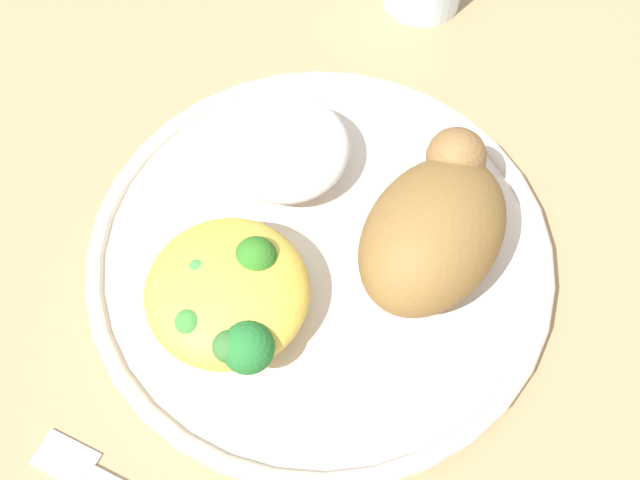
{
  "coord_description": "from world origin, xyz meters",
  "views": [
    {
      "loc": [
        -0.19,
        -0.12,
        0.44
      ],
      "look_at": [
        0.0,
        0.0,
        0.03
      ],
      "focal_mm": 42.68,
      "sensor_mm": 36.0,
      "label": 1
    }
  ],
  "objects_px": {
    "roasted_chicken": "(435,229)",
    "rice_pile": "(287,149)",
    "mac_cheese_with_broccoli": "(229,294)",
    "plate": "(320,255)"
  },
  "relations": [
    {
      "from": "plate",
      "to": "roasted_chicken",
      "type": "bearing_deg",
      "value": -62.22
    },
    {
      "from": "roasted_chicken",
      "to": "mac_cheese_with_broccoli",
      "type": "height_order",
      "value": "roasted_chicken"
    },
    {
      "from": "roasted_chicken",
      "to": "mac_cheese_with_broccoli",
      "type": "bearing_deg",
      "value": 139.43
    },
    {
      "from": "plate",
      "to": "mac_cheese_with_broccoli",
      "type": "xyz_separation_m",
      "value": [
        -0.06,
        0.02,
        0.03
      ]
    },
    {
      "from": "roasted_chicken",
      "to": "rice_pile",
      "type": "bearing_deg",
      "value": 84.82
    },
    {
      "from": "plate",
      "to": "rice_pile",
      "type": "distance_m",
      "value": 0.07
    },
    {
      "from": "roasted_chicken",
      "to": "rice_pile",
      "type": "relative_size",
      "value": 1.45
    },
    {
      "from": "mac_cheese_with_broccoli",
      "to": "plate",
      "type": "bearing_deg",
      "value": -18.93
    },
    {
      "from": "plate",
      "to": "mac_cheese_with_broccoli",
      "type": "height_order",
      "value": "mac_cheese_with_broccoli"
    },
    {
      "from": "mac_cheese_with_broccoli",
      "to": "rice_pile",
      "type": "bearing_deg",
      "value": 15.98
    }
  ]
}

